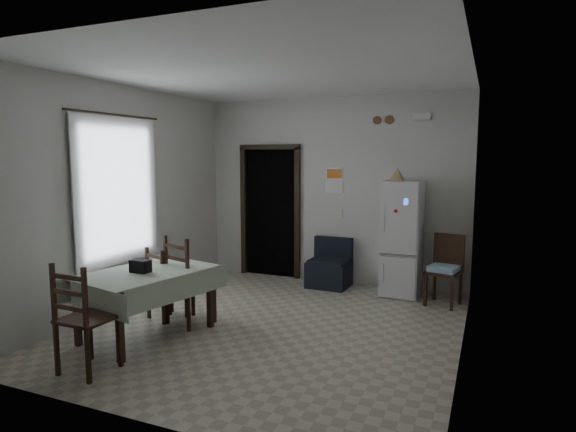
% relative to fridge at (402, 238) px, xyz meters
% --- Properties ---
extents(ground, '(4.50, 4.50, 0.00)m').
position_rel_fridge_xyz_m(ground, '(-1.17, -1.93, -0.82)').
color(ground, '#B5AC94').
rests_on(ground, ground).
extents(ceiling, '(4.20, 4.50, 0.02)m').
position_rel_fridge_xyz_m(ceiling, '(-1.17, -1.93, 2.08)').
color(ceiling, white).
rests_on(ceiling, ground).
extents(wall_back, '(4.20, 0.02, 2.90)m').
position_rel_fridge_xyz_m(wall_back, '(-1.17, 0.32, 0.63)').
color(wall_back, silver).
rests_on(wall_back, ground).
extents(wall_front, '(4.20, 0.02, 2.90)m').
position_rel_fridge_xyz_m(wall_front, '(-1.17, -4.18, 0.63)').
color(wall_front, silver).
rests_on(wall_front, ground).
extents(wall_left, '(0.02, 4.50, 2.90)m').
position_rel_fridge_xyz_m(wall_left, '(-3.27, -1.93, 0.63)').
color(wall_left, silver).
rests_on(wall_left, ground).
extents(wall_right, '(0.02, 4.50, 2.90)m').
position_rel_fridge_xyz_m(wall_right, '(0.93, -1.93, 0.63)').
color(wall_right, silver).
rests_on(wall_right, ground).
extents(doorway, '(1.06, 0.52, 2.22)m').
position_rel_fridge_xyz_m(doorway, '(-2.22, 0.52, 0.24)').
color(doorway, black).
rests_on(doorway, ground).
extents(window_recess, '(0.10, 1.20, 1.60)m').
position_rel_fridge_xyz_m(window_recess, '(-3.32, -2.13, 0.73)').
color(window_recess, silver).
rests_on(window_recess, ground).
extents(curtain, '(0.02, 1.45, 1.85)m').
position_rel_fridge_xyz_m(curtain, '(-3.21, -2.13, 0.73)').
color(curtain, white).
rests_on(curtain, ground).
extents(curtain_rod, '(0.02, 1.60, 0.02)m').
position_rel_fridge_xyz_m(curtain_rod, '(-3.20, -2.13, 1.68)').
color(curtain_rod, black).
rests_on(curtain_rod, ground).
extents(calendar, '(0.28, 0.02, 0.40)m').
position_rel_fridge_xyz_m(calendar, '(-1.12, 0.31, 0.80)').
color(calendar, white).
rests_on(calendar, ground).
extents(calendar_image, '(0.24, 0.01, 0.14)m').
position_rel_fridge_xyz_m(calendar_image, '(-1.12, 0.30, 0.90)').
color(calendar_image, orange).
rests_on(calendar_image, ground).
extents(light_switch, '(0.08, 0.02, 0.12)m').
position_rel_fridge_xyz_m(light_switch, '(-1.02, 0.31, 0.28)').
color(light_switch, beige).
rests_on(light_switch, ground).
extents(vent_left, '(0.12, 0.03, 0.12)m').
position_rel_fridge_xyz_m(vent_left, '(-0.47, 0.31, 1.70)').
color(vent_left, brown).
rests_on(vent_left, ground).
extents(vent_right, '(0.12, 0.03, 0.12)m').
position_rel_fridge_xyz_m(vent_right, '(-0.29, 0.31, 1.70)').
color(vent_right, brown).
rests_on(vent_right, ground).
extents(emergency_light, '(0.25, 0.07, 0.09)m').
position_rel_fridge_xyz_m(emergency_light, '(0.18, 0.28, 1.73)').
color(emergency_light, white).
rests_on(emergency_light, ground).
extents(fridge, '(0.54, 0.54, 1.64)m').
position_rel_fridge_xyz_m(fridge, '(0.00, 0.00, 0.00)').
color(fridge, silver).
rests_on(fridge, ground).
extents(tan_cone, '(0.24, 0.24, 0.18)m').
position_rel_fridge_xyz_m(tan_cone, '(-0.08, -0.05, 0.91)').
color(tan_cone, tan).
rests_on(tan_cone, fridge).
extents(navy_seat, '(0.62, 0.60, 0.74)m').
position_rel_fridge_xyz_m(navy_seat, '(-1.09, 0.00, -0.45)').
color(navy_seat, black).
rests_on(navy_seat, ground).
extents(corner_chair, '(0.49, 0.49, 0.95)m').
position_rel_fridge_xyz_m(corner_chair, '(0.61, -0.30, -0.35)').
color(corner_chair, black).
rests_on(corner_chair, ground).
extents(dining_table, '(1.21, 1.58, 0.73)m').
position_rel_fridge_xyz_m(dining_table, '(-2.30, -2.74, -0.46)').
color(dining_table, '#A8B99E').
rests_on(dining_table, ground).
extents(black_bag, '(0.21, 0.13, 0.14)m').
position_rel_fridge_xyz_m(black_bag, '(-2.32, -2.81, -0.02)').
color(black_bag, black).
rests_on(black_bag, dining_table).
extents(dining_chair_far_left, '(0.49, 0.49, 0.89)m').
position_rel_fridge_xyz_m(dining_chair_far_left, '(-2.47, -2.16, -0.38)').
color(dining_chair_far_left, black).
rests_on(dining_chair_far_left, ground).
extents(dining_chair_far_right, '(0.57, 0.57, 1.07)m').
position_rel_fridge_xyz_m(dining_chair_far_right, '(-2.10, -2.21, -0.29)').
color(dining_chair_far_right, black).
rests_on(dining_chair_far_right, ground).
extents(dining_chair_near_head, '(0.46, 0.46, 1.04)m').
position_rel_fridge_xyz_m(dining_chair_near_head, '(-2.22, -3.67, -0.30)').
color(dining_chair_near_head, black).
rests_on(dining_chair_near_head, ground).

